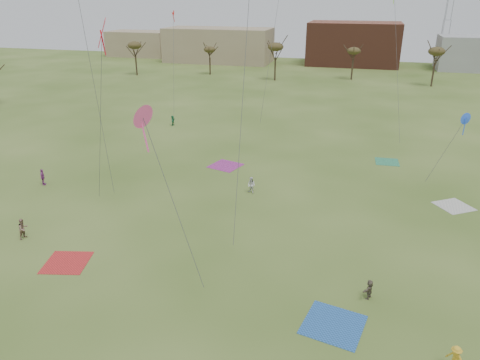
# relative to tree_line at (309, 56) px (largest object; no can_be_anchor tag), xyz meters

# --- Properties ---
(ground) EXTENTS (260.00, 260.00, 0.00)m
(ground) POSITION_rel_tree_line_xyz_m (2.85, -79.12, -7.09)
(ground) COLOR #3A571B
(ground) RESTS_ON ground
(spectator_fore_b) EXTENTS (0.85, 1.01, 1.84)m
(spectator_fore_b) POSITION_rel_tree_line_xyz_m (-15.24, -72.01, -6.17)
(spectator_fore_b) COLOR #896657
(spectator_fore_b) RESTS_ON ground
(spectator_fore_c) EXTENTS (0.96, 1.40, 1.45)m
(spectator_fore_c) POSITION_rel_tree_line_xyz_m (13.68, -72.72, -6.36)
(spectator_fore_c) COLOR brown
(spectator_fore_c) RESTS_ON ground
(flyer_mid_b) EXTENTS (1.18, 1.20, 1.65)m
(flyer_mid_b) POSITION_rel_tree_line_xyz_m (18.34, -78.18, -6.26)
(flyer_mid_b) COLOR gold
(flyer_mid_b) RESTS_ON ground
(spectator_mid_d) EXTENTS (0.86, 1.17, 1.85)m
(spectator_mid_d) POSITION_rel_tree_line_xyz_m (-21.32, -61.50, -6.17)
(spectator_mid_d) COLOR #9F4296
(spectator_mid_d) RESTS_ON ground
(spectator_mid_e) EXTENTS (1.06, 0.95, 1.79)m
(spectator_mid_e) POSITION_rel_tree_line_xyz_m (1.48, -57.55, -6.19)
(spectator_mid_e) COLOR silver
(spectator_mid_e) RESTS_ON ground
(flyer_far_a) EXTENTS (0.69, 1.54, 1.60)m
(flyer_far_a) POSITION_rel_tree_line_xyz_m (-17.15, -35.04, -6.29)
(flyer_far_a) COLOR #297C4E
(flyer_far_a) RESTS_ON ground
(blanket_red) EXTENTS (3.95, 3.95, 0.03)m
(blanket_red) POSITION_rel_tree_line_xyz_m (-9.38, -74.43, -7.09)
(blanket_red) COLOR red
(blanket_red) RESTS_ON ground
(blanket_blue) EXTENTS (4.31, 4.31, 0.03)m
(blanket_blue) POSITION_rel_tree_line_xyz_m (11.54, -76.17, -7.09)
(blanket_blue) COLOR #285EAD
(blanket_blue) RESTS_ON ground
(blanket_cream) EXTENTS (4.26, 4.26, 0.03)m
(blanket_cream) POSITION_rel_tree_line_xyz_m (21.82, -55.34, -7.09)
(blanket_cream) COLOR beige
(blanket_cream) RESTS_ON ground
(blanket_plum) EXTENTS (4.32, 4.32, 0.03)m
(blanket_plum) POSITION_rel_tree_line_xyz_m (-3.57, -50.48, -7.09)
(blanket_plum) COLOR #9D3087
(blanket_plum) RESTS_ON ground
(blanket_olive) EXTENTS (2.99, 2.99, 0.03)m
(blanket_olive) POSITION_rel_tree_line_xyz_m (15.73, -43.75, -7.09)
(blanket_olive) COLOR #32895F
(blanket_olive) RESTS_ON ground
(tree_line) EXTENTS (117.44, 49.32, 8.91)m
(tree_line) POSITION_rel_tree_line_xyz_m (0.00, 0.00, 0.00)
(tree_line) COLOR #3A2B1E
(tree_line) RESTS_ON ground
(building_tan) EXTENTS (32.00, 14.00, 10.00)m
(building_tan) POSITION_rel_tree_line_xyz_m (-32.15, 35.88, -2.09)
(building_tan) COLOR #937F60
(building_tan) RESTS_ON ground
(building_brick) EXTENTS (26.00, 16.00, 12.00)m
(building_brick) POSITION_rel_tree_line_xyz_m (7.85, 40.88, -1.09)
(building_brick) COLOR brown
(building_brick) RESTS_ON ground
(building_tan_west) EXTENTS (20.00, 12.00, 8.00)m
(building_tan_west) POSITION_rel_tree_line_xyz_m (-62.15, 42.88, -3.09)
(building_tan_west) COLOR #937F60
(building_tan_west) RESTS_ON ground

